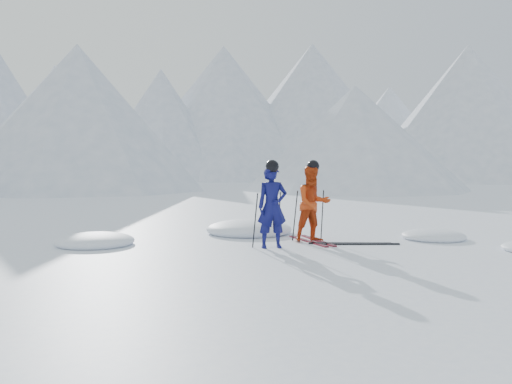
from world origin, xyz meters
name	(u,v)px	position (x,y,z in m)	size (l,w,h in m)	color
ground	(354,247)	(0.00, 0.00, 0.00)	(160.00, 160.00, 0.00)	white
mountain_range	(194,103)	(5.71, 35.31, 6.72)	(106.15, 62.94, 15.53)	#B2BCD1
skier_blue	(272,207)	(-1.59, 0.44, 0.81)	(0.59, 0.39, 1.62)	#0D0F51
skier_red	(313,203)	(-0.45, 0.93, 0.81)	(0.79, 0.61, 1.62)	#C43A0F
pole_blue_left	(255,220)	(-1.89, 0.59, 0.54)	(0.02, 0.02, 1.08)	black
pole_blue_right	(279,219)	(-1.34, 0.69, 0.54)	(0.02, 0.02, 1.08)	black
pole_red_left	(295,216)	(-0.75, 1.18, 0.54)	(0.02, 0.02, 1.08)	black
pole_red_right	(322,215)	(-0.15, 1.08, 0.54)	(0.02, 0.02, 1.08)	black
ski_worn_left	(308,241)	(-0.57, 0.93, 0.01)	(0.09, 1.70, 0.03)	black
ski_worn_right	(318,241)	(-0.33, 0.93, 0.01)	(0.09, 1.70, 0.03)	black
ski_loose_a	(350,243)	(0.10, 0.35, 0.01)	(0.09, 1.70, 0.03)	black
ski_loose_b	(358,244)	(0.20, 0.20, 0.01)	(0.09, 1.70, 0.03)	black
snow_lumps	(268,238)	(-1.15, 1.71, 0.00)	(9.08, 5.99, 0.45)	white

